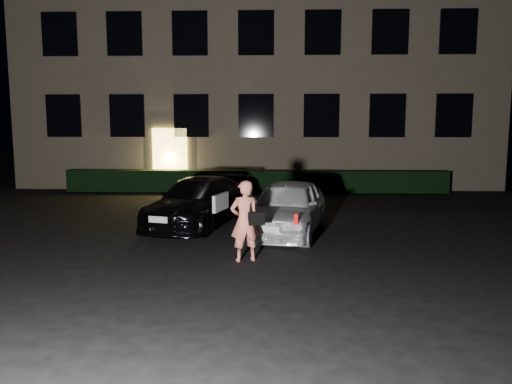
{
  "coord_description": "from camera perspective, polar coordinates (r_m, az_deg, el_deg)",
  "views": [
    {
      "loc": [
        0.74,
        -9.18,
        2.61
      ],
      "look_at": [
        0.33,
        2.0,
        1.12
      ],
      "focal_mm": 35.0,
      "sensor_mm": 36.0,
      "label": 1
    }
  ],
  "objects": [
    {
      "name": "hedge",
      "position": [
        19.81,
        -0.05,
        1.27
      ],
      "size": [
        15.0,
        0.7,
        0.85
      ],
      "primitive_type": "cube",
      "color": "black",
      "rests_on": "ground"
    },
    {
      "name": "sedan",
      "position": [
        13.23,
        -6.57,
        -1.11
      ],
      "size": [
        2.8,
        4.57,
        1.24
      ],
      "rotation": [
        0.0,
        0.0,
        -0.27
      ],
      "color": "black",
      "rests_on": "ground"
    },
    {
      "name": "hatch",
      "position": [
        12.06,
        3.59,
        -1.73
      ],
      "size": [
        2.36,
        4.11,
        1.32
      ],
      "rotation": [
        0.0,
        0.0,
        -0.22
      ],
      "color": "white",
      "rests_on": "ground"
    },
    {
      "name": "building",
      "position": [
        24.41,
        0.36,
        15.59
      ],
      "size": [
        20.0,
        8.11,
        12.0
      ],
      "color": "#675B4A",
      "rests_on": "ground"
    },
    {
      "name": "man",
      "position": [
        9.61,
        -1.25,
        -3.31
      ],
      "size": [
        0.73,
        0.55,
        1.58
      ],
      "rotation": [
        0.0,
        0.0,
        3.5
      ],
      "color": "#F9846A",
      "rests_on": "ground"
    },
    {
      "name": "ground",
      "position": [
        9.57,
        -2.44,
        -8.24
      ],
      "size": [
        80.0,
        80.0,
        0.0
      ],
      "primitive_type": "plane",
      "color": "black",
      "rests_on": "ground"
    }
  ]
}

